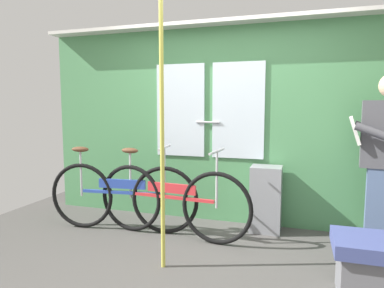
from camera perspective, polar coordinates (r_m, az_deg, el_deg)
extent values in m
cube|color=#474442|center=(3.18, 0.55, -19.65)|extent=(5.54, 4.06, 0.04)
cube|color=#4C8C56|center=(4.06, 5.66, 2.98)|extent=(4.54, 0.08, 2.28)
cube|color=silver|center=(4.16, -1.93, 5.60)|extent=(0.60, 0.02, 1.10)
cube|color=silver|center=(3.98, 7.66, 5.52)|extent=(0.60, 0.02, 1.10)
cylinder|color=#B2B2B7|center=(4.04, 2.67, 3.63)|extent=(0.28, 0.02, 0.02)
cube|color=silver|center=(4.06, 5.54, 19.47)|extent=(4.54, 0.28, 0.04)
torus|color=black|center=(3.74, -4.54, -9.27)|extent=(0.74, 0.13, 0.74)
torus|color=black|center=(4.10, -17.82, -8.17)|extent=(0.74, 0.13, 0.74)
cube|color=#2D4CB2|center=(3.88, -11.52, -7.90)|extent=(0.92, 0.14, 0.03)
cube|color=#2D4CB2|center=(3.86, -11.55, -6.51)|extent=(0.53, 0.09, 0.10)
cylinder|color=#B7B7BC|center=(4.05, -17.95, -4.55)|extent=(0.02, 0.02, 0.53)
ellipsoid|color=brown|center=(4.01, -18.08, -0.84)|extent=(0.21, 0.11, 0.06)
cylinder|color=#B7B7BC|center=(3.68, -4.58, -5.01)|extent=(0.02, 0.02, 0.57)
cylinder|color=#B7B7BC|center=(3.63, -4.62, -0.62)|extent=(0.07, 0.44, 0.02)
torus|color=black|center=(3.46, 4.09, -10.57)|extent=(0.74, 0.10, 0.74)
torus|color=black|center=(3.87, -10.13, -8.83)|extent=(0.74, 0.10, 0.74)
cube|color=red|center=(3.62, -3.44, -8.82)|extent=(0.94, 0.11, 0.03)
cube|color=red|center=(3.60, -3.45, -7.34)|extent=(0.54, 0.07, 0.10)
cylinder|color=#B7B7BC|center=(3.81, -10.20, -5.00)|extent=(0.02, 0.02, 0.53)
ellipsoid|color=brown|center=(3.77, -10.28, -1.07)|extent=(0.21, 0.11, 0.06)
cylinder|color=#B7B7BC|center=(3.39, 4.13, -5.98)|extent=(0.02, 0.02, 0.57)
cylinder|color=#B7B7BC|center=(3.34, 4.17, -1.23)|extent=(0.06, 0.44, 0.02)
cube|color=slate|center=(3.68, 29.32, -9.74)|extent=(0.34, 0.22, 0.81)
cube|color=silver|center=(3.54, 25.45, 2.08)|extent=(0.15, 0.35, 0.26)
cylinder|color=#4C4C51|center=(3.34, 27.90, 1.75)|extent=(0.31, 0.11, 0.17)
cylinder|color=#4C4C51|center=(3.75, 27.54, 2.18)|extent=(0.31, 0.11, 0.17)
cube|color=gray|center=(3.90, 12.17, -8.90)|extent=(0.33, 0.28, 0.72)
cylinder|color=#C6C14C|center=(2.84, -4.99, 1.58)|extent=(0.04, 0.04, 2.28)
cube|color=slate|center=(2.91, 29.32, -18.84)|extent=(0.60, 0.36, 0.35)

